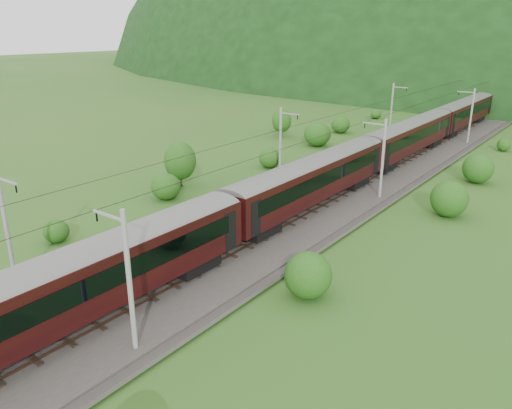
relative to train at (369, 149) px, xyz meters
The scene contains 13 objects.
ground 37.22m from the train, 93.72° to the right, with size 600.00×600.00×0.00m, color #25561A.
railbed 27.30m from the train, 95.09° to the right, with size 14.00×220.00×0.30m, color #38332D.
track_left 27.59m from the train, 100.10° to the right, with size 2.40×220.00×0.27m.
track_right 27.17m from the train, 90.00° to the right, with size 2.40×220.00×0.27m.
catenary_left 9.87m from the train, 149.88° to the right, with size 2.54×192.28×8.00m.
catenary_right 6.22m from the train, 53.03° to the right, with size 2.54×192.28×8.00m.
overhead_wires 27.24m from the train, 95.09° to the right, with size 4.83×198.00×0.03m.
mountain_ridge 290.16m from the train, 114.95° to the left, with size 336.00×280.00×132.00m, color black.
train is the anchor object (origin of this frame).
hazard_post_near 16.90m from the train, 100.33° to the right, with size 0.14×0.14×1.33m, color red.
hazard_post_far 3.95m from the train, 136.75° to the left, with size 0.14×0.14×1.30m, color red.
signal 8.87m from the train, 137.64° to the left, with size 0.25×0.25×2.30m.
vegetation_right 25.53m from the train, 66.07° to the right, with size 6.52×104.65×3.10m.
Camera 1 is at (25.23, -14.38, 16.73)m, focal length 35.00 mm.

